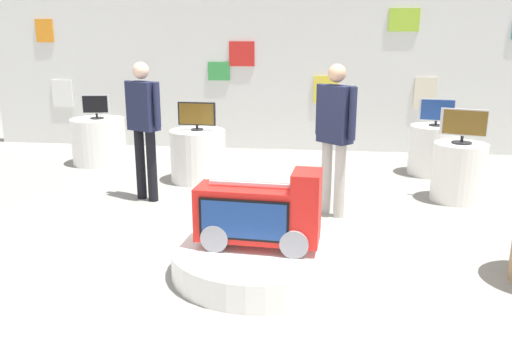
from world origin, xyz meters
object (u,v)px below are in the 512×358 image
object	(u,v)px
shopper_browsing_near_truck	(144,121)
shopper_browsing_rear	(335,129)
display_pedestal_far_right	(99,141)
display_pedestal_left_rear	(433,150)
tv_on_left_rear	(437,111)
display_pedestal_right_rear	(198,156)
display_pedestal_center_rear	(458,172)
main_display_pedestal	(258,259)
tv_on_right_rear	(197,115)
novelty_firetruck_tv	(260,216)
tv_on_far_right	(96,106)
tv_on_center_rear	(464,125)

from	to	relation	value
shopper_browsing_near_truck	shopper_browsing_rear	bearing A→B (deg)	-7.24
display_pedestal_far_right	shopper_browsing_near_truck	bearing A→B (deg)	-52.21
display_pedestal_left_rear	shopper_browsing_near_truck	distance (m)	4.24
tv_on_left_rear	display_pedestal_right_rear	bearing A→B (deg)	-166.77
display_pedestal_center_rear	display_pedestal_far_right	world-z (taller)	same
display_pedestal_right_rear	shopper_browsing_near_truck	xyz separation A→B (m)	(-0.43, -0.96, 0.64)
main_display_pedestal	tv_on_right_rear	distance (m)	3.25
tv_on_left_rear	shopper_browsing_rear	size ratio (longest dim) A/B	0.29
main_display_pedestal	novelty_firetruck_tv	xyz separation A→B (m)	(0.02, -0.01, 0.40)
main_display_pedestal	tv_on_far_right	distance (m)	4.88
novelty_firetruck_tv	tv_on_left_rear	xyz separation A→B (m)	(2.15, 3.71, 0.41)
main_display_pedestal	novelty_firetruck_tv	size ratio (longest dim) A/B	1.40
tv_on_left_rear	tv_on_right_rear	size ratio (longest dim) A/B	0.94
main_display_pedestal	display_pedestal_far_right	world-z (taller)	display_pedestal_far_right
display_pedestal_right_rear	tv_on_left_rear	bearing A→B (deg)	13.23
tv_on_left_rear	display_pedestal_right_rear	world-z (taller)	tv_on_left_rear
main_display_pedestal	tv_on_far_right	bearing A→B (deg)	129.08
display_pedestal_center_rear	tv_on_right_rear	distance (m)	3.51
tv_on_left_rear	main_display_pedestal	bearing A→B (deg)	-120.33
display_pedestal_left_rear	tv_on_far_right	xyz separation A→B (m)	(-5.20, 0.03, 0.56)
shopper_browsing_near_truck	shopper_browsing_rear	xyz separation A→B (m)	(2.30, -0.29, 0.00)
novelty_firetruck_tv	tv_on_center_rear	size ratio (longest dim) A/B	2.03
display_pedestal_far_right	tv_on_left_rear	bearing A→B (deg)	-0.42
main_display_pedestal	tv_on_center_rear	size ratio (longest dim) A/B	2.83
tv_on_right_rear	shopper_browsing_rear	xyz separation A→B (m)	(1.87, -1.25, 0.06)
tv_on_center_rear	tv_on_right_rear	world-z (taller)	tv_on_center_rear
tv_on_center_rear	display_pedestal_right_rear	bearing A→B (deg)	171.52
display_pedestal_right_rear	shopper_browsing_near_truck	bearing A→B (deg)	-114.10
tv_on_far_right	shopper_browsing_rear	xyz separation A→B (m)	(3.69, -2.08, 0.08)
tv_on_left_rear	tv_on_far_right	size ratio (longest dim) A/B	1.19
main_display_pedestal	tv_on_center_rear	world-z (taller)	tv_on_center_rear
shopper_browsing_rear	display_pedestal_left_rear	bearing A→B (deg)	53.77
tv_on_left_rear	display_pedestal_far_right	distance (m)	5.23
display_pedestal_center_rear	tv_on_center_rear	distance (m)	0.59
display_pedestal_center_rear	tv_on_center_rear	world-z (taller)	tv_on_center_rear
display_pedestal_right_rear	shopper_browsing_rear	size ratio (longest dim) A/B	0.45
tv_on_center_rear	novelty_firetruck_tv	bearing A→B (deg)	-132.49
novelty_firetruck_tv	tv_on_right_rear	distance (m)	3.19
display_pedestal_left_rear	shopper_browsing_near_truck	xyz separation A→B (m)	(-3.80, -1.76, 0.64)
display_pedestal_left_rear	tv_on_center_rear	size ratio (longest dim) A/B	1.37
display_pedestal_left_rear	tv_on_center_rear	bearing A→B (deg)	-87.51
display_pedestal_right_rear	tv_on_far_right	xyz separation A→B (m)	(-1.82, 0.83, 0.56)
tv_on_right_rear	display_pedestal_right_rear	bearing A→B (deg)	93.08
novelty_firetruck_tv	display_pedestal_left_rear	size ratio (longest dim) A/B	1.47
shopper_browsing_near_truck	tv_on_right_rear	bearing A→B (deg)	65.79
tv_on_right_rear	display_pedestal_far_right	bearing A→B (deg)	155.37
tv_on_left_rear	tv_on_center_rear	world-z (taller)	tv_on_center_rear
main_display_pedestal	tv_on_left_rear	size ratio (longest dim) A/B	3.01
tv_on_left_rear	tv_on_right_rear	distance (m)	3.47
tv_on_right_rear	tv_on_far_right	distance (m)	2.00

